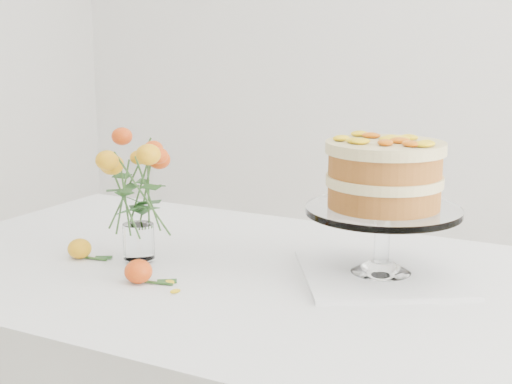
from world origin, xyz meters
TOP-DOWN VIEW (x-y plane):
  - table at (0.00, 0.00)m, footprint 1.43×0.93m
  - napkin at (0.35, 0.10)m, footprint 0.44×0.44m
  - cake_stand at (0.35, 0.10)m, footprint 0.32×0.32m
  - rose_vase at (-0.16, -0.05)m, footprint 0.25×0.25m
  - loose_rose_near at (-0.30, -0.10)m, footprint 0.10×0.05m
  - loose_rose_far at (-0.08, -0.17)m, footprint 0.10×0.06m
  - stray_petal_a at (-0.12, -0.10)m, footprint 0.03×0.02m
  - stray_petal_b at (-0.02, -0.14)m, footprint 0.03×0.02m
  - stray_petal_c at (0.02, -0.18)m, footprint 0.03×0.02m

SIDE VIEW (x-z plane):
  - table at x=0.00m, z-range 0.30..1.05m
  - stray_petal_a at x=-0.12m, z-range 0.76..0.76m
  - stray_petal_b at x=-0.02m, z-range 0.76..0.76m
  - stray_petal_c at x=0.02m, z-range 0.76..0.76m
  - napkin at x=0.35m, z-range 0.76..0.77m
  - loose_rose_near at x=-0.30m, z-range 0.76..0.80m
  - loose_rose_far at x=-0.08m, z-range 0.76..0.80m
  - cake_stand at x=0.35m, z-range 0.82..1.10m
  - rose_vase at x=-0.16m, z-range 0.79..1.13m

